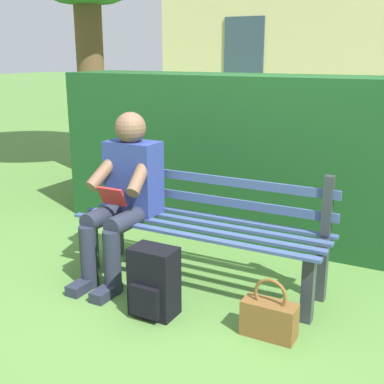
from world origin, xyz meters
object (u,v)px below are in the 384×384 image
park_bench (203,225)px  backpack (154,282)px  handbag (269,317)px  person_seated (124,192)px

park_bench → backpack: park_bench is taller
handbag → park_bench: bearing=-35.6°
backpack → handbag: backpack is taller
backpack → handbag: (-0.71, -0.09, -0.10)m
park_bench → handbag: (-0.67, 0.48, -0.30)m
park_bench → backpack: 0.61m
park_bench → handbag: bearing=144.4°
person_seated → backpack: person_seated is taller
handbag → backpack: bearing=7.6°
park_bench → handbag: size_ratio=5.01×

